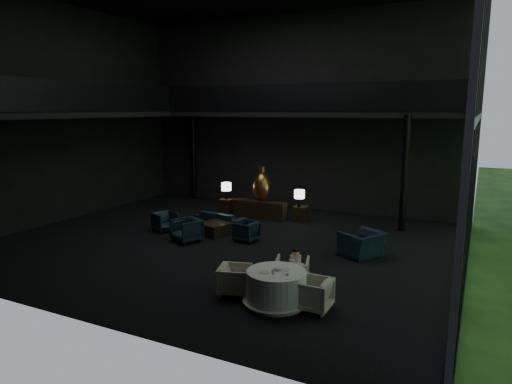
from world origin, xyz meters
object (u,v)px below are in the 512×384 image
at_px(sofa, 221,218).
at_px(coffee_table, 215,229).
at_px(dining_table, 276,290).
at_px(child, 296,259).
at_px(console, 260,210).
at_px(dining_chair_west, 235,279).
at_px(lounge_armchair_east, 246,231).
at_px(lounge_armchair_west, 165,221).
at_px(table_lamp_left, 226,187).
at_px(table_lamp_right, 299,195).
at_px(side_table_right, 301,214).
at_px(side_table_left, 227,206).
at_px(dining_chair_east, 313,293).
at_px(dining_chair_north, 292,271).
at_px(bronze_urn, 262,186).
at_px(lounge_armchair_south, 187,229).
at_px(window_armchair, 362,239).

height_order(sofa, coffee_table, sofa).
bearing_deg(dining_table, child, 87.20).
height_order(console, dining_chair_west, dining_chair_west).
xyz_separation_m(lounge_armchair_east, coffee_table, (-1.28, 0.19, -0.11)).
xyz_separation_m(lounge_armchair_west, dining_table, (5.92, -3.81, -0.02)).
relative_size(table_lamp_left, table_lamp_right, 1.03).
bearing_deg(lounge_armchair_east, side_table_right, 176.85).
xyz_separation_m(dining_chair_west, child, (1.13, 0.89, 0.38)).
bearing_deg(side_table_left, lounge_armchair_west, -98.92).
distance_m(coffee_table, dining_chair_east, 6.38).
bearing_deg(lounge_armchair_east, table_lamp_right, 176.29).
height_order(lounge_armchair_west, dining_chair_east, dining_chair_east).
bearing_deg(side_table_right, sofa, -138.77).
height_order(table_lamp_right, coffee_table, table_lamp_right).
bearing_deg(lounge_armchair_east, dining_chair_west, 31.89).
relative_size(side_table_right, dining_chair_north, 0.71).
xyz_separation_m(console, bronze_urn, (0.00, 0.18, 0.90)).
distance_m(console, lounge_armchair_east, 3.15).
bearing_deg(lounge_armchair_south, dining_chair_west, -18.01).
distance_m(bronze_urn, coffee_table, 3.18).
relative_size(lounge_armchair_east, coffee_table, 0.70).
bearing_deg(lounge_armchair_west, sofa, -20.86).
relative_size(bronze_urn, window_armchair, 1.14).
relative_size(lounge_armchair_west, dining_table, 0.46).
bearing_deg(side_table_right, table_lamp_right, -90.00).
distance_m(side_table_right, lounge_armchair_south, 4.75).
distance_m(lounge_armchair_south, coffee_table, 1.19).
height_order(sofa, lounge_armchair_south, lounge_armchair_south).
xyz_separation_m(window_armchair, dining_chair_west, (-1.97, -3.97, -0.17)).
bearing_deg(dining_chair_east, coffee_table, -129.45).
bearing_deg(dining_chair_north, dining_table, 76.36).
bearing_deg(side_table_left, lounge_armchair_east, -51.17).
height_order(window_armchair, coffee_table, window_armchair).
bearing_deg(lounge_armchair_south, dining_table, -11.31).
bearing_deg(sofa, console, -105.27).
bearing_deg(dining_table, window_armchair, 77.80).
bearing_deg(lounge_armchair_south, dining_chair_north, -1.74).
xyz_separation_m(table_lamp_right, dining_chair_west, (1.11, -6.96, -0.70)).
xyz_separation_m(side_table_right, dining_chair_north, (2.15, -6.20, 0.12)).
relative_size(console, window_armchair, 1.83).
xyz_separation_m(lounge_armchair_west, window_armchair, (6.80, 0.26, 0.16)).
relative_size(sofa, child, 3.03).
distance_m(console, dining_chair_west, 7.39).
bearing_deg(side_table_right, console, -171.40).
bearing_deg(table_lamp_left, lounge_armchair_east, -51.05).
relative_size(side_table_left, dining_chair_west, 0.86).
distance_m(table_lamp_left, dining_table, 9.00).
bearing_deg(table_lamp_right, window_armchair, -44.22).
relative_size(bronze_urn, dining_table, 0.89).
height_order(console, dining_chair_north, dining_chair_north).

